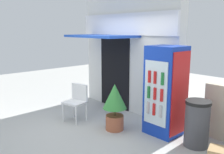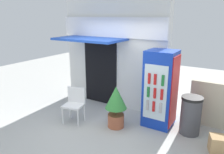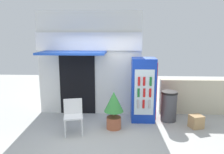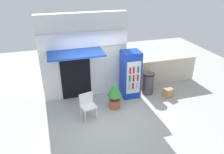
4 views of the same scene
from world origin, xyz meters
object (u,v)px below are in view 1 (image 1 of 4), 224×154
(drink_cooler, at_px, (166,91))
(trash_bin, at_px, (197,123))
(plastic_chair, at_px, (77,99))
(potted_plant_near_shop, at_px, (115,103))

(drink_cooler, bearing_deg, trash_bin, -2.52)
(drink_cooler, relative_size, trash_bin, 2.08)
(plastic_chair, xyz_separation_m, potted_plant_near_shop, (1.03, 0.29, 0.08))
(trash_bin, bearing_deg, plastic_chair, -160.85)
(potted_plant_near_shop, bearing_deg, plastic_chair, -164.38)
(plastic_chair, bearing_deg, drink_cooler, 26.80)
(plastic_chair, xyz_separation_m, trash_bin, (2.61, 0.91, -0.08))
(plastic_chair, relative_size, trash_bin, 0.99)
(drink_cooler, bearing_deg, plastic_chair, -153.20)
(trash_bin, bearing_deg, potted_plant_near_shop, -158.64)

